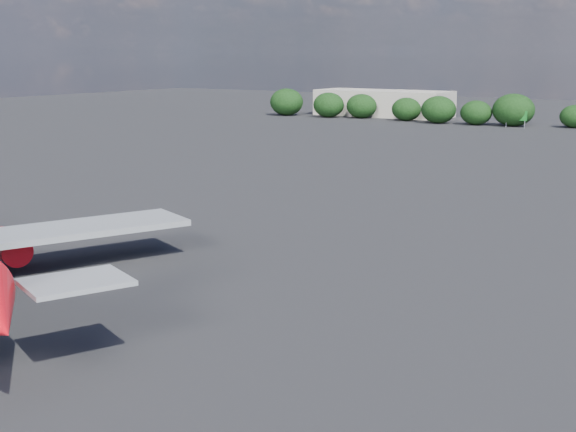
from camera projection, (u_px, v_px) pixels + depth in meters
The scene contains 3 objects.
ground at pixel (381, 201), 108.77m from camera, with size 500.00×500.00×0.00m, color black.
terminal_building at pixel (383, 103), 251.09m from camera, with size 42.00×16.00×8.00m.
highway_sign at pixel (516, 116), 213.07m from camera, with size 6.00×0.30×4.50m.
Camera 1 is at (47.53, -36.64, 19.93)m, focal length 50.00 mm.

